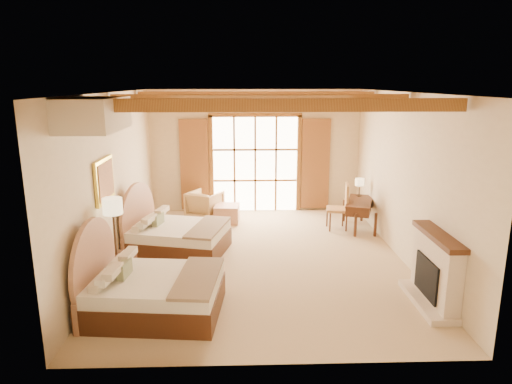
{
  "coord_description": "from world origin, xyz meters",
  "views": [
    {
      "loc": [
        -0.37,
        -8.44,
        3.39
      ],
      "look_at": [
        -0.09,
        0.2,
        1.29
      ],
      "focal_mm": 32.0,
      "sensor_mm": 36.0,
      "label": 1
    }
  ],
  "objects_px": {
    "bed_far": "(172,235)",
    "armchair": "(205,205)",
    "desk": "(359,213)",
    "bed_near": "(145,289)",
    "nightstand": "(122,270)"
  },
  "relations": [
    {
      "from": "desk",
      "to": "armchair",
      "type": "bearing_deg",
      "value": -175.51
    },
    {
      "from": "nightstand",
      "to": "armchair",
      "type": "relative_size",
      "value": 0.71
    },
    {
      "from": "desk",
      "to": "bed_far",
      "type": "bearing_deg",
      "value": -142.51
    },
    {
      "from": "bed_far",
      "to": "armchair",
      "type": "distance_m",
      "value": 2.41
    },
    {
      "from": "bed_far",
      "to": "armchair",
      "type": "height_order",
      "value": "bed_far"
    },
    {
      "from": "armchair",
      "to": "bed_far",
      "type": "bearing_deg",
      "value": 106.12
    },
    {
      "from": "nightstand",
      "to": "bed_far",
      "type": "bearing_deg",
      "value": 67.05
    },
    {
      "from": "armchair",
      "to": "desk",
      "type": "bearing_deg",
      "value": -166.65
    },
    {
      "from": "armchair",
      "to": "bed_near",
      "type": "bearing_deg",
      "value": 111.78
    },
    {
      "from": "bed_near",
      "to": "desk",
      "type": "height_order",
      "value": "bed_near"
    },
    {
      "from": "nightstand",
      "to": "desk",
      "type": "distance_m",
      "value": 5.65
    },
    {
      "from": "bed_near",
      "to": "nightstand",
      "type": "relative_size",
      "value": 3.76
    },
    {
      "from": "bed_near",
      "to": "desk",
      "type": "distance_m",
      "value": 5.76
    },
    {
      "from": "armchair",
      "to": "desk",
      "type": "relative_size",
      "value": 0.56
    },
    {
      "from": "bed_near",
      "to": "desk",
      "type": "relative_size",
      "value": 1.5
    }
  ]
}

